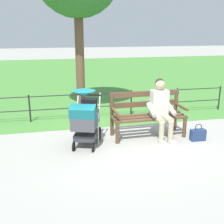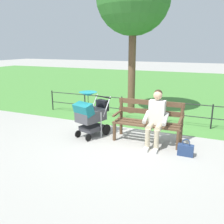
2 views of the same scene
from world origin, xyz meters
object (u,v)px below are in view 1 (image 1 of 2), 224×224
park_bench (147,112)px  handbag (198,135)px  stroller (85,118)px  person_on_bench (161,108)px

park_bench → handbag: bearing=150.6°
handbag → park_bench: bearing=-29.4°
stroller → handbag: stroller is taller
person_on_bench → handbag: 0.96m
stroller → handbag: bearing=174.5°
handbag → stroller: bearing=-5.5°
person_on_bench → stroller: (1.61, 0.09, -0.08)m
person_on_bench → park_bench: bearing=-44.8°
stroller → handbag: (-2.34, 0.22, -0.47)m
park_bench → person_on_bench: 0.35m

